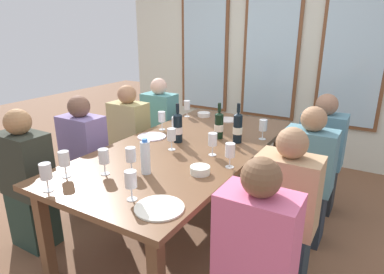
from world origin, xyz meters
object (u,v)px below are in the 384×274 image
object	(u,v)px
white_plate_0	(152,137)
wine_glass_3	(175,123)
dining_table	(187,153)
seated_person_2	(28,184)
tasting_bowl_0	(204,114)
wine_bottle_1	(238,128)
seated_person_1	(306,179)
seated_person_3	(255,266)
wine_glass_7	(230,151)
wine_glass_6	(171,136)
wine_glass_2	(131,180)
wine_bottle_2	(219,125)
seated_person_6	(85,160)
wine_bottle_0	(178,127)
white_plate_2	(159,208)
seated_person_7	(285,216)
seated_person_0	(130,140)
seated_person_5	(320,157)
tasting_bowl_1	(200,170)
white_plate_1	(228,120)
wine_glass_4	(46,173)
wine_glass_0	(213,140)
seated_person_4	(160,128)
water_bottle	(145,157)
wine_glass_8	(64,159)
wine_glass_10	(104,158)
wine_glass_1	(187,106)
wine_glass_9	(263,126)
wine_glass_11	(131,156)
wine_glass_5	(162,118)

from	to	relation	value
white_plate_0	wine_glass_3	world-z (taller)	wine_glass_3
dining_table	seated_person_2	bearing A→B (deg)	-137.18
tasting_bowl_0	wine_bottle_1	bearing A→B (deg)	-42.83
seated_person_1	seated_person_3	size ratio (longest dim) A/B	1.00
wine_glass_7	wine_glass_6	bearing A→B (deg)	171.41
wine_glass_2	seated_person_1	world-z (taller)	seated_person_1
white_plate_0	seated_person_3	xyz separation A→B (m)	(1.28, -0.86, -0.22)
wine_bottle_2	seated_person_6	bearing A→B (deg)	-150.59
white_plate_0	wine_bottle_2	xyz separation A→B (m)	(0.52, 0.27, 0.11)
wine_bottle_0	wine_glass_7	world-z (taller)	wine_bottle_0
white_plate_2	seated_person_7	distance (m)	0.84
wine_bottle_1	wine_glass_6	bearing A→B (deg)	-131.47
white_plate_2	seated_person_0	bearing A→B (deg)	136.10
wine_glass_7	seated_person_5	world-z (taller)	seated_person_5
white_plate_2	seated_person_5	bearing A→B (deg)	73.79
dining_table	seated_person_0	bearing A→B (deg)	159.93
white_plate_2	tasting_bowl_1	bearing A→B (deg)	93.30
white_plate_1	seated_person_7	size ratio (longest dim) A/B	0.19
wine_bottle_2	wine_glass_6	xyz separation A→B (m)	(-0.19, -0.44, -0.00)
dining_table	wine_glass_4	xyz separation A→B (m)	(-0.30, -1.08, 0.18)
white_plate_0	tasting_bowl_1	size ratio (longest dim) A/B	1.89
wine_glass_2	seated_person_0	world-z (taller)	seated_person_0
tasting_bowl_1	seated_person_2	world-z (taller)	seated_person_2
wine_glass_0	seated_person_4	world-z (taller)	seated_person_4
seated_person_0	seated_person_1	distance (m)	1.81
wine_glass_0	seated_person_7	world-z (taller)	seated_person_7
wine_glass_6	seated_person_1	world-z (taller)	seated_person_1
dining_table	water_bottle	size ratio (longest dim) A/B	9.55
seated_person_1	seated_person_7	distance (m)	0.61
wine_glass_8	wine_glass_10	xyz separation A→B (m)	(0.19, 0.16, -0.00)
wine_glass_1	wine_glass_8	distance (m)	1.68
tasting_bowl_0	seated_person_0	bearing A→B (deg)	-136.57
wine_glass_1	wine_glass_4	distance (m)	1.87
wine_glass_0	seated_person_7	bearing A→B (deg)	-18.65
wine_glass_1	seated_person_6	xyz separation A→B (m)	(-0.43, -1.06, -0.34)
wine_glass_4	wine_glass_9	size ratio (longest dim) A/B	1.00
wine_bottle_2	wine_glass_11	distance (m)	0.95
tasting_bowl_1	wine_glass_8	world-z (taller)	wine_glass_8
wine_bottle_1	wine_glass_1	bearing A→B (deg)	147.96
wine_glass_10	seated_person_7	distance (m)	1.22
wine_glass_4	wine_glass_9	xyz separation A→B (m)	(0.77, 1.55, 0.00)
wine_glass_3	seated_person_3	size ratio (longest dim) A/B	0.16
wine_glass_5	seated_person_5	world-z (taller)	seated_person_5
wine_bottle_2	wine_glass_3	size ratio (longest dim) A/B	1.79
white_plate_0	seated_person_1	xyz separation A→B (m)	(1.28, 0.29, -0.22)
wine_glass_3	wine_glass_11	distance (m)	0.81
wine_bottle_2	wine_glass_1	world-z (taller)	wine_bottle_2
tasting_bowl_1	seated_person_5	xyz separation A→B (m)	(0.55, 1.28, -0.24)
wine_glass_1	seated_person_0	bearing A→B (deg)	-133.35
white_plate_1	wine_glass_2	distance (m)	1.80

